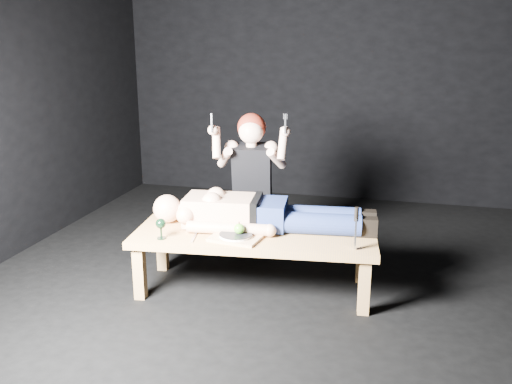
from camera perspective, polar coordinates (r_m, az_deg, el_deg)
ground at (r=4.37m, az=4.34°, el=-9.33°), size 5.00×5.00×0.00m
back_wall at (r=6.45m, az=8.63°, el=12.42°), size 5.00×0.00×5.00m
table at (r=4.17m, az=-0.17°, el=-7.14°), size 1.83×0.84×0.45m
lying_man at (r=4.17m, az=0.89°, el=-1.83°), size 1.92×0.76×0.28m
kneeling_woman at (r=4.68m, az=-0.31°, el=0.84°), size 0.79×0.86×1.29m
serving_tray at (r=3.97m, az=-2.09°, el=-4.71°), size 0.38×0.30×0.02m
plate at (r=3.96m, az=-2.09°, el=-4.45°), size 0.26×0.26×0.02m
apple at (r=3.95m, az=-1.74°, el=-3.79°), size 0.08×0.08×0.08m
goblet at (r=4.01m, az=-9.73°, el=-3.74°), size 0.08×0.08×0.15m
fork_flat at (r=4.01m, az=-6.38°, el=-4.68°), size 0.05×0.19×0.01m
knife_flat at (r=3.90m, az=-0.29°, el=-5.21°), size 0.03×0.19×0.01m
spoon_flat at (r=3.97m, az=-0.90°, el=-4.84°), size 0.13×0.15×0.01m
carving_knife at (r=3.79m, az=10.20°, el=-3.72°), size 0.04×0.05×0.30m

